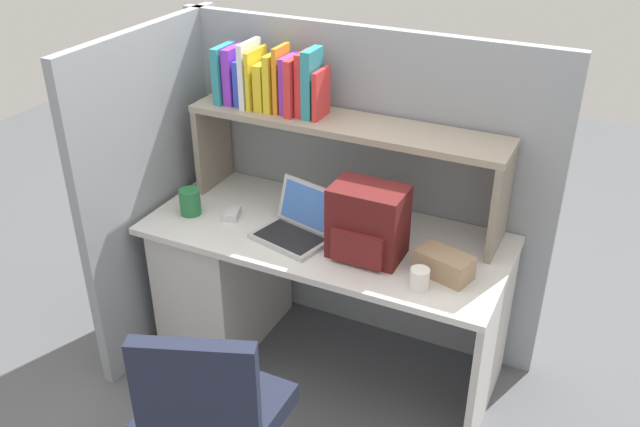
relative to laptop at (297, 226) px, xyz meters
name	(u,v)px	position (x,y,z in m)	size (l,w,h in m)	color
ground_plane	(324,360)	(0.09, 0.08, -0.78)	(8.00, 8.00, 0.00)	#595B60
desk	(252,272)	(-0.30, 0.08, -0.38)	(1.60, 0.70, 0.73)	silver
cubicle_partition_rear	(359,188)	(0.09, 0.46, -0.01)	(1.84, 0.05, 1.55)	gray
cubicle_partition_left	(160,190)	(-0.76, 0.03, -0.01)	(0.05, 1.06, 1.55)	gray
overhead_hutch	(345,142)	(0.09, 0.28, 0.30)	(1.44, 0.28, 0.45)	gray
reference_books_on_shelf	(270,81)	(-0.27, 0.28, 0.53)	(0.52, 0.18, 0.30)	teal
laptop	(297,226)	(0.00, 0.00, 0.00)	(0.36, 0.33, 0.22)	#B7BABF
backpack	(367,223)	(0.33, -0.01, 0.10)	(0.30, 0.22, 0.31)	#591919
computer_mouse	(232,214)	(-0.35, 0.02, -0.03)	(0.06, 0.10, 0.03)	silver
paper_cup	(420,279)	(0.60, -0.14, -0.01)	(0.08, 0.08, 0.08)	white
tissue_box	(444,264)	(0.66, -0.01, 0.00)	(0.22, 0.12, 0.10)	#9E7F60
snack_canister	(190,202)	(-0.54, -0.03, 0.01)	(0.10, 0.10, 0.12)	#26723F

